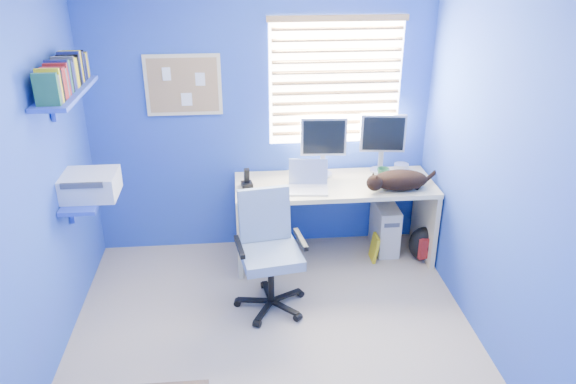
{
  "coord_description": "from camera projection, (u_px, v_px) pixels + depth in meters",
  "views": [
    {
      "loc": [
        -0.2,
        -3.15,
        2.7
      ],
      "look_at": [
        0.15,
        0.65,
        0.95
      ],
      "focal_mm": 35.0,
      "sensor_mm": 36.0,
      "label": 1
    }
  ],
  "objects": [
    {
      "name": "floor",
      "position": [
        276.0,
        352.0,
        4.0
      ],
      "size": [
        3.0,
        3.2,
        0.0
      ],
      "primitive_type": "cube",
      "color": "tan",
      "rests_on": "ground"
    },
    {
      "name": "wall_back",
      "position": [
        261.0,
        117.0,
        4.92
      ],
      "size": [
        3.0,
        0.01,
        2.5
      ],
      "primitive_type": "cube",
      "color": "#2C46BC",
      "rests_on": "ground"
    },
    {
      "name": "wall_front",
      "position": [
        305.0,
        377.0,
        2.03
      ],
      "size": [
        3.0,
        0.01,
        2.5
      ],
      "primitive_type": "cube",
      "color": "#2C46BC",
      "rests_on": "ground"
    },
    {
      "name": "wall_left",
      "position": [
        23.0,
        202.0,
        3.35
      ],
      "size": [
        0.01,
        3.2,
        2.5
      ],
      "primitive_type": "cube",
      "color": "#2C46BC",
      "rests_on": "ground"
    },
    {
      "name": "wall_right",
      "position": [
        506.0,
        184.0,
        3.6
      ],
      "size": [
        0.01,
        3.2,
        2.5
      ],
      "primitive_type": "cube",
      "color": "#2C46BC",
      "rests_on": "ground"
    },
    {
      "name": "desk",
      "position": [
        333.0,
        221.0,
        5.03
      ],
      "size": [
        1.73,
        0.65,
        0.74
      ],
      "primitive_type": "cube",
      "color": "beige",
      "rests_on": "floor"
    },
    {
      "name": "laptop",
      "position": [
        308.0,
        178.0,
        4.69
      ],
      "size": [
        0.36,
        0.3,
        0.22
      ],
      "primitive_type": "cube",
      "rotation": [
        0.0,
        0.0,
        -0.11
      ],
      "color": "silver",
      "rests_on": "desk"
    },
    {
      "name": "monitor_left",
      "position": [
        323.0,
        147.0,
        4.92
      ],
      "size": [
        0.41,
        0.15,
        0.54
      ],
      "primitive_type": "cube",
      "rotation": [
        0.0,
        0.0,
        -0.07
      ],
      "color": "silver",
      "rests_on": "desk"
    },
    {
      "name": "monitor_right",
      "position": [
        382.0,
        143.0,
        5.0
      ],
      "size": [
        0.41,
        0.17,
        0.54
      ],
      "primitive_type": "cube",
      "rotation": [
        0.0,
        0.0,
        -0.13
      ],
      "color": "silver",
      "rests_on": "desk"
    },
    {
      "name": "phone",
      "position": [
        247.0,
        178.0,
        4.76
      ],
      "size": [
        0.11,
        0.12,
        0.17
      ],
      "primitive_type": "cube",
      "rotation": [
        0.0,
        0.0,
        0.15
      ],
      "color": "black",
      "rests_on": "desk"
    },
    {
      "name": "mug",
      "position": [
        383.0,
        174.0,
        4.94
      ],
      "size": [
        0.1,
        0.09,
        0.1
      ],
      "primitive_type": "imported",
      "color": "#235E36",
      "rests_on": "desk"
    },
    {
      "name": "cd_spindle",
      "position": [
        401.0,
        167.0,
        5.11
      ],
      "size": [
        0.13,
        0.13,
        0.07
      ],
      "primitive_type": "cylinder",
      "color": "silver",
      "rests_on": "desk"
    },
    {
      "name": "cat",
      "position": [
        400.0,
        180.0,
        4.72
      ],
      "size": [
        0.52,
        0.36,
        0.17
      ],
      "primitive_type": "ellipsoid",
      "rotation": [
        0.0,
        0.0,
        0.27
      ],
      "color": "black",
      "rests_on": "desk"
    },
    {
      "name": "tower_pc",
      "position": [
        385.0,
        227.0,
        5.23
      ],
      "size": [
        0.19,
        0.44,
        0.45
      ],
      "primitive_type": "cube",
      "rotation": [
        0.0,
        0.0,
        0.0
      ],
      "color": "beige",
      "rests_on": "floor"
    },
    {
      "name": "drawer_boxes",
      "position": [
        266.0,
        237.0,
        5.1
      ],
      "size": [
        0.35,
        0.28,
        0.41
      ],
      "primitive_type": "cube",
      "color": "tan",
      "rests_on": "floor"
    },
    {
      "name": "yellow_book",
      "position": [
        374.0,
        248.0,
        5.08
      ],
      "size": [
        0.03,
        0.17,
        0.24
      ],
      "primitive_type": "cube",
      "color": "yellow",
      "rests_on": "floor"
    },
    {
      "name": "backpack",
      "position": [
        424.0,
        243.0,
        5.07
      ],
      "size": [
        0.33,
        0.29,
        0.32
      ],
      "primitive_type": "ellipsoid",
      "rotation": [
        0.0,
        0.0,
        0.32
      ],
      "color": "black",
      "rests_on": "floor"
    },
    {
      "name": "office_chair",
      "position": [
        270.0,
        266.0,
        4.38
      ],
      "size": [
        0.62,
        0.62,
        0.94
      ],
      "color": "black",
      "rests_on": "floor"
    },
    {
      "name": "window_blinds",
      "position": [
        336.0,
        82.0,
        4.82
      ],
      "size": [
        1.15,
        0.05,
        1.1
      ],
      "color": "white",
      "rests_on": "ground"
    },
    {
      "name": "corkboard",
      "position": [
        183.0,
        85.0,
        4.72
      ],
      "size": [
        0.64,
        0.02,
        0.52
      ],
      "color": "beige",
      "rests_on": "ground"
    },
    {
      "name": "wall_shelves",
      "position": [
        75.0,
        132.0,
        3.96
      ],
      "size": [
        0.42,
        0.9,
        1.05
      ],
      "color": "blue",
      "rests_on": "ground"
    }
  ]
}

